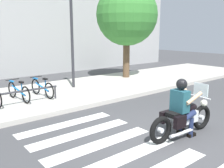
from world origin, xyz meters
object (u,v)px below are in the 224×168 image
object	(u,v)px
bicycle_3	(42,88)
street_lamp	(72,28)
motorcycle	(183,118)
rider	(182,104)
bike_rack	(11,94)
tree_near_rack	(127,15)
bicycle_2	(19,91)

from	to	relation	value
bicycle_3	street_lamp	bearing A→B (deg)	21.46
motorcycle	rider	bearing A→B (deg)	173.71
bike_rack	motorcycle	bearing A→B (deg)	-60.48
tree_near_rack	bicycle_3	bearing A→B (deg)	-168.24
bike_rack	street_lamp	size ratio (longest dim) A/B	0.72
motorcycle	bicycle_3	distance (m)	5.39
tree_near_rack	street_lamp	bearing A→B (deg)	-173.39
motorcycle	rider	distance (m)	0.38
bicycle_3	bike_rack	distance (m)	1.41
motorcycle	tree_near_rack	xyz separation A→B (m)	(3.83, 6.30, 2.89)
bicycle_2	street_lamp	xyz separation A→B (m)	(2.59, 0.68, 2.19)
rider	tree_near_rack	size ratio (longest dim) A/B	0.29
street_lamp	tree_near_rack	distance (m)	3.54
bicycle_3	motorcycle	bearing A→B (deg)	-75.54
motorcycle	bike_rack	size ratio (longest dim) A/B	0.68
rider	bicycle_3	world-z (taller)	rider
rider	street_lamp	xyz separation A→B (m)	(0.45, 5.89, 1.84)
bicycle_3	street_lamp	distance (m)	2.86
bike_rack	street_lamp	bearing A→B (deg)	22.20
rider	bicycle_3	xyz separation A→B (m)	(-1.27, 5.22, -0.35)
bike_rack	street_lamp	distance (m)	3.88
bicycle_3	rider	bearing A→B (deg)	-76.31
rider	bicycle_3	bearing A→B (deg)	103.69
bicycle_3	tree_near_rack	bearing A→B (deg)	11.76
bicycle_2	bike_rack	bearing A→B (deg)	-127.86
rider	bike_rack	distance (m)	5.33
motorcycle	bike_rack	xyz separation A→B (m)	(-2.64, 4.67, 0.10)
street_lamp	rider	bearing A→B (deg)	-94.40
rider	bicycle_2	size ratio (longest dim) A/B	0.88
motorcycle	bike_rack	bearing A→B (deg)	119.52
bicycle_3	tree_near_rack	world-z (taller)	tree_near_rack
bicycle_3	street_lamp	world-z (taller)	street_lamp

